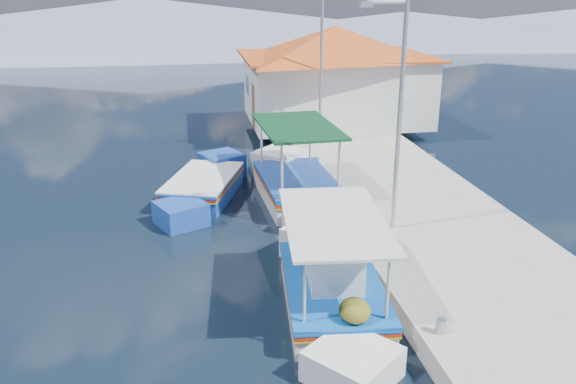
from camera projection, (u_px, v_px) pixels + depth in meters
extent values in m
plane|color=black|center=(229.00, 295.00, 13.48)|extent=(160.00, 160.00, 0.00)
cube|color=#AAA89F|center=(389.00, 186.00, 19.90)|extent=(5.00, 44.00, 0.50)
cylinder|color=#A5A8AD|center=(441.00, 326.00, 11.09)|extent=(0.20, 0.20, 0.30)
cylinder|color=#A5A8AD|center=(364.00, 224.00, 15.72)|extent=(0.20, 0.20, 0.30)
cylinder|color=#A5A8AD|center=(316.00, 161.00, 21.28)|extent=(0.20, 0.20, 0.30)
cylinder|color=#A5A8AD|center=(288.00, 124.00, 26.85)|extent=(0.20, 0.20, 0.30)
cube|color=white|center=(332.00, 298.00, 12.94)|extent=(2.34, 4.09, 0.86)
cube|color=white|center=(299.00, 246.00, 15.26)|extent=(2.02, 2.02, 0.95)
cube|color=white|center=(377.00, 366.00, 10.65)|extent=(1.96, 1.96, 0.81)
cube|color=#0D4FAB|center=(332.00, 282.00, 12.81)|extent=(2.41, 4.21, 0.05)
cube|color=#B0280F|center=(332.00, 285.00, 12.83)|extent=(2.41, 4.21, 0.05)
cube|color=orange|center=(332.00, 288.00, 12.85)|extent=(2.41, 4.21, 0.04)
cube|color=#0D4FAB|center=(332.00, 280.00, 12.78)|extent=(2.43, 4.18, 0.05)
cube|color=brown|center=(332.00, 281.00, 12.79)|extent=(2.18, 4.00, 0.05)
cube|color=white|center=(337.00, 266.00, 12.38)|extent=(1.20, 1.27, 0.99)
cube|color=silver|center=(338.00, 244.00, 12.20)|extent=(1.31, 1.37, 0.05)
cylinder|color=beige|center=(279.00, 226.00, 13.85)|extent=(0.06, 0.06, 1.45)
cylinder|color=beige|center=(342.00, 219.00, 14.24)|extent=(0.06, 0.06, 1.45)
cylinder|color=beige|center=(322.00, 293.00, 10.86)|extent=(0.06, 0.06, 1.45)
cylinder|color=beige|center=(401.00, 282.00, 11.25)|extent=(0.06, 0.06, 1.45)
cube|color=silver|center=(334.00, 220.00, 12.30)|extent=(2.44, 4.10, 0.06)
ellipsoid|color=#525215|center=(301.00, 248.00, 13.77)|extent=(0.69, 0.76, 0.52)
ellipsoid|color=#525215|center=(320.00, 239.00, 14.35)|extent=(0.58, 0.64, 0.43)
ellipsoid|color=#525215|center=(369.00, 308.00, 11.28)|extent=(0.61, 0.68, 0.46)
sphere|color=#FF5B08|center=(363.00, 238.00, 13.28)|extent=(0.36, 0.36, 0.36)
cube|color=white|center=(297.00, 193.00, 19.22)|extent=(2.37, 4.15, 1.03)
cube|color=white|center=(287.00, 165.00, 21.72)|extent=(2.21, 2.21, 1.14)
cube|color=white|center=(310.00, 225.00, 16.76)|extent=(2.15, 2.15, 0.98)
cube|color=#0D4FAB|center=(297.00, 180.00, 19.06)|extent=(2.44, 4.27, 0.07)
cube|color=#B0280F|center=(297.00, 182.00, 19.09)|extent=(2.44, 4.27, 0.05)
cube|color=orange|center=(297.00, 184.00, 19.11)|extent=(2.44, 4.27, 0.04)
cube|color=#1A429D|center=(297.00, 177.00, 19.03)|extent=(2.46, 4.23, 0.05)
cube|color=brown|center=(297.00, 178.00, 19.04)|extent=(2.19, 4.06, 0.05)
cylinder|color=beige|center=(266.00, 140.00, 20.24)|extent=(0.08, 0.08, 1.74)
cylinder|color=beige|center=(315.00, 139.00, 20.44)|extent=(0.08, 0.08, 1.74)
cylinder|color=beige|center=(276.00, 170.00, 17.06)|extent=(0.08, 0.08, 1.74)
cylinder|color=beige|center=(334.00, 167.00, 17.26)|extent=(0.08, 0.08, 1.74)
cube|color=#0B3A1E|center=(297.00, 126.00, 18.46)|extent=(2.48, 4.15, 0.08)
cube|color=#1A429D|center=(204.00, 192.00, 19.42)|extent=(2.88, 3.90, 0.97)
cube|color=#1A429D|center=(180.00, 170.00, 21.30)|extent=(1.78, 1.78, 1.08)
cube|color=#1A429D|center=(231.00, 214.00, 17.55)|extent=(1.73, 1.73, 0.92)
cube|color=#0D4FAB|center=(203.00, 179.00, 19.27)|extent=(2.96, 4.02, 0.06)
cube|color=#B0280F|center=(203.00, 181.00, 19.29)|extent=(2.96, 4.02, 0.05)
cube|color=orange|center=(203.00, 183.00, 19.32)|extent=(2.96, 4.02, 0.04)
cube|color=white|center=(203.00, 177.00, 19.24)|extent=(2.97, 3.99, 0.05)
cube|color=brown|center=(203.00, 178.00, 19.25)|extent=(2.72, 3.79, 0.05)
cube|color=white|center=(335.00, 89.00, 27.70)|extent=(8.00, 6.00, 3.00)
cube|color=#C8461B|center=(336.00, 56.00, 27.17)|extent=(8.64, 6.48, 0.10)
pyramid|color=#C8461B|center=(336.00, 41.00, 26.95)|extent=(10.49, 10.49, 1.40)
cube|color=brown|center=(254.00, 107.00, 26.31)|extent=(0.06, 1.00, 2.00)
cube|color=#0D4FAB|center=(248.00, 84.00, 28.42)|extent=(0.06, 1.20, 0.90)
cylinder|color=#A5A8AD|center=(399.00, 119.00, 14.88)|extent=(0.12, 0.12, 6.00)
cylinder|color=#A5A8AD|center=(387.00, 2.00, 13.84)|extent=(1.00, 0.08, 0.08)
cube|color=#A5A8AD|center=(367.00, 4.00, 13.77)|extent=(0.30, 0.14, 0.14)
cylinder|color=#A5A8AD|center=(321.00, 70.00, 23.23)|extent=(0.12, 0.12, 6.00)
cone|color=gray|center=(144.00, 24.00, 63.77)|extent=(96.00, 96.00, 5.50)
cone|color=gray|center=(405.00, 28.00, 68.85)|extent=(76.80, 76.80, 3.80)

